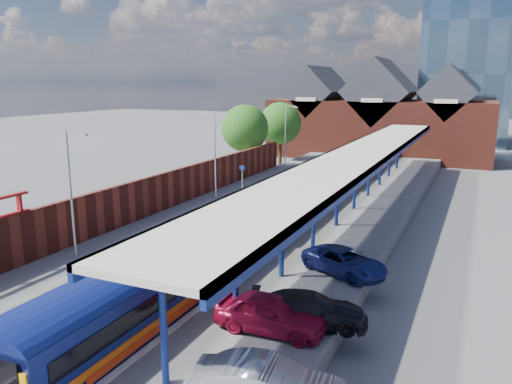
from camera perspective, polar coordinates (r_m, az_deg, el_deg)
ground at (r=47.00m, az=7.15°, el=-0.52°), size 240.00×240.00×0.00m
ballast_bed at (r=37.85m, az=2.58°, el=-3.56°), size 6.00×76.00×0.06m
rails at (r=37.83m, az=2.58°, el=-3.43°), size 4.51×76.00×0.14m
left_platform at (r=40.03m, az=-4.74°, el=-2.01°), size 5.00×76.00×1.00m
right_platform at (r=36.01m, az=11.49°, el=-3.87°), size 6.00×76.00×1.00m
coping_left at (r=38.84m, az=-1.72°, el=-1.62°), size 0.30×76.00×0.05m
coping_right at (r=36.58m, az=7.18°, el=-2.60°), size 0.30×76.00×0.05m
yellow_line at (r=39.11m, az=-2.51°, el=-1.56°), size 0.14×76.00×0.01m
train at (r=43.70m, az=8.06°, el=1.31°), size 2.97×65.93×3.45m
canopy at (r=36.99m, az=11.72°, el=4.09°), size 4.50×52.00×4.48m
lamp_post_b at (r=28.59m, az=-20.26°, el=0.65°), size 1.48×0.18×7.00m
lamp_post_c at (r=41.31m, az=-4.54°, el=4.79°), size 1.48×0.18×7.00m
lamp_post_d at (r=55.74m, az=3.51°, el=6.78°), size 1.48×0.18×7.00m
platform_sign at (r=42.79m, az=-1.59°, el=1.97°), size 0.55×0.08×2.50m
brick_wall at (r=35.76m, az=-13.51°, el=-0.85°), size 0.35×50.00×3.86m
station_building at (r=73.22m, az=13.95°, el=8.14°), size 30.00×12.12×13.78m
glass_tower at (r=94.35m, az=23.36°, el=17.38°), size 14.20×14.20×40.30m
tree_near at (r=55.37m, az=-1.16°, el=7.14°), size 5.20×5.20×8.10m
tree_far at (r=62.27m, az=2.90°, el=7.71°), size 5.20×5.20×8.10m
parked_car_red at (r=19.79m, az=1.65°, el=-13.64°), size 4.44×1.90×1.50m
parked_car_dark at (r=20.32m, az=6.06°, el=-13.22°), size 4.99×3.19×1.34m
parked_car_blue at (r=25.70m, az=10.11°, el=-7.82°), size 5.03×3.89×1.27m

